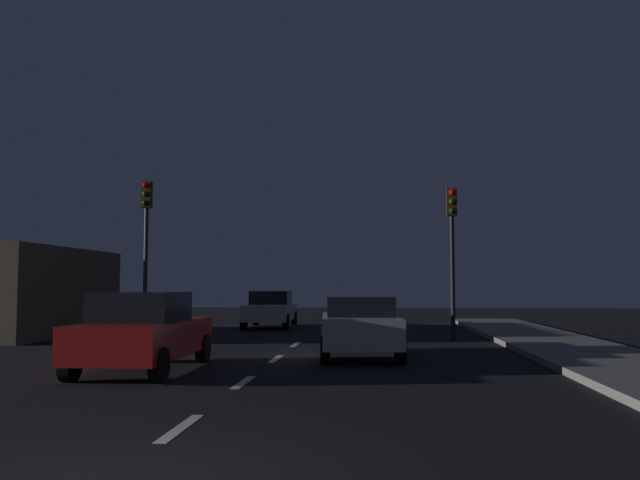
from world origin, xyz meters
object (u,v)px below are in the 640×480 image
traffic_signal_right (452,233)px  car_stopped_ahead (359,326)px  car_oncoming_far (270,309)px  car_adjacent_lane (144,332)px  traffic_signal_left (146,228)px

traffic_signal_right → car_stopped_ahead: traffic_signal_right is taller
car_stopped_ahead → car_oncoming_far: bearing=109.8°
traffic_signal_right → car_oncoming_far: 9.41m
car_adjacent_lane → traffic_signal_right: bearing=48.8°
car_stopped_ahead → car_adjacent_lane: size_ratio=0.97×
car_stopped_ahead → car_adjacent_lane: bearing=-145.0°
traffic_signal_left → traffic_signal_right: traffic_signal_left is taller
traffic_signal_left → car_stopped_ahead: size_ratio=1.26×
car_adjacent_lane → car_oncoming_far: bearing=88.7°
traffic_signal_left → car_stopped_ahead: traffic_signal_left is taller
car_oncoming_far → car_stopped_ahead: bearing=-70.2°
traffic_signal_left → car_oncoming_far: bearing=61.1°
car_oncoming_far → traffic_signal_right: bearing=-40.8°
traffic_signal_right → car_stopped_ahead: 6.47m
traffic_signal_left → car_adjacent_lane: size_ratio=1.23×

